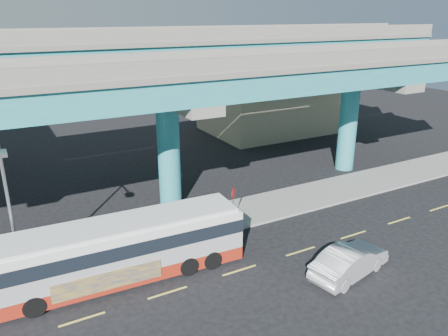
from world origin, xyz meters
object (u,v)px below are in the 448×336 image
street_lamp (7,194)px  stop_sign (233,198)px  transit_bus (122,248)px  sedan (350,261)px

street_lamp → stop_sign: bearing=3.4°
transit_bus → stop_sign: 7.96m
stop_sign → transit_bus: bearing=174.8°
sedan → stop_sign: bearing=6.2°
transit_bus → street_lamp: street_lamp is taller
sedan → street_lamp: 16.69m
sedan → stop_sign: 7.98m
stop_sign → sedan: bearing=-93.4°
transit_bus → sedan: (10.11, -5.22, -0.93)m
transit_bus → stop_sign: (7.63, 2.27, 0.20)m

